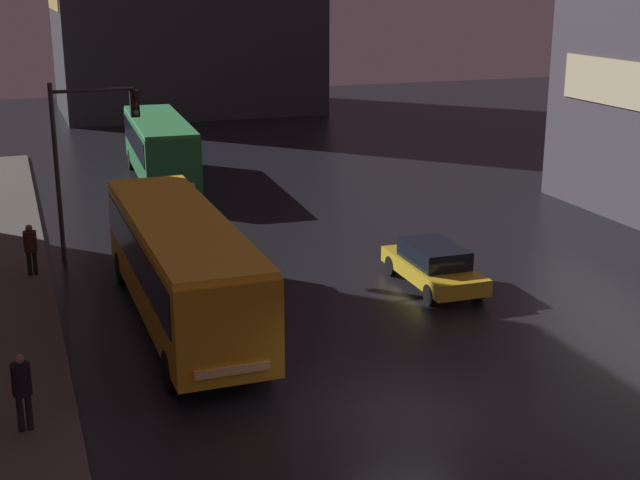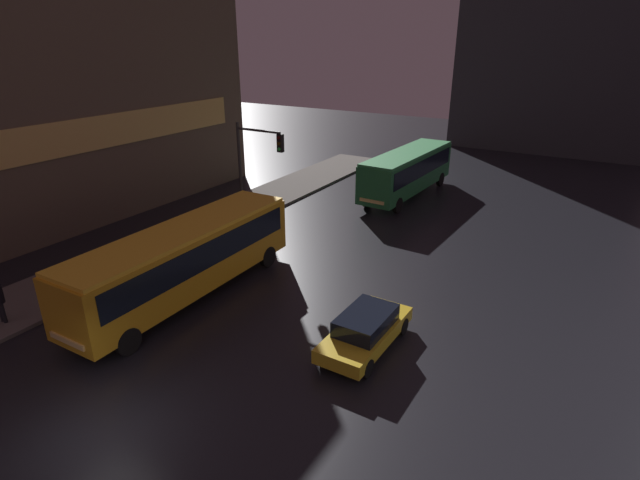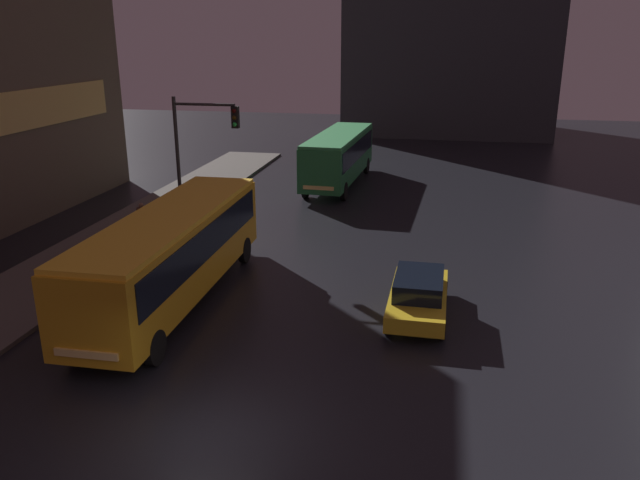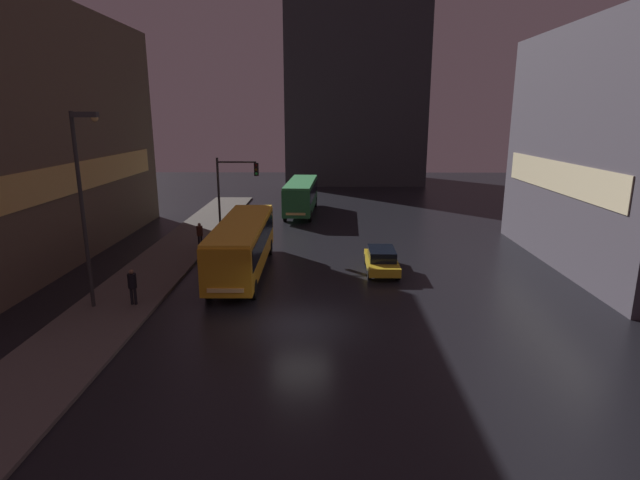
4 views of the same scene
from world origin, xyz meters
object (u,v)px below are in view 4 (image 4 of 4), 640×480
at_px(pedestrian_mid, 132,283).
at_px(street_lamp_sidewalk, 84,184).
at_px(pedestrian_near, 200,232).
at_px(bus_near, 242,242).
at_px(car_taxi, 382,260).
at_px(bus_far, 301,194).
at_px(traffic_light_main, 232,186).

xyz_separation_m(pedestrian_mid, street_lamp_sidewalk, (-1.64, -0.23, 4.76)).
xyz_separation_m(pedestrian_near, pedestrian_mid, (-0.57, -10.75, 0.04)).
distance_m(bus_near, pedestrian_near, 6.70).
bearing_deg(bus_near, car_taxi, -177.20).
bearing_deg(bus_far, street_lamp_sidewalk, 72.82).
distance_m(bus_far, pedestrian_mid, 24.52).
bearing_deg(street_lamp_sidewalk, bus_near, 42.50).
bearing_deg(pedestrian_mid, pedestrian_near, 98.21).
height_order(bus_far, car_taxi, bus_far).
distance_m(car_taxi, pedestrian_near, 12.91).
xyz_separation_m(car_taxi, traffic_light_main, (-9.83, 6.59, 3.39)).
bearing_deg(bus_near, traffic_light_main, -76.62).
relative_size(bus_near, pedestrian_near, 6.60).
relative_size(bus_near, car_taxi, 2.55).
xyz_separation_m(car_taxi, street_lamp_sidewalk, (-14.12, -6.02, 5.24)).
relative_size(car_taxi, traffic_light_main, 0.72).
relative_size(pedestrian_mid, traffic_light_main, 0.29).
bearing_deg(car_taxi, pedestrian_near, -21.87).
xyz_separation_m(bus_far, street_lamp_sidewalk, (-8.57, -23.75, 4.07)).
distance_m(car_taxi, traffic_light_main, 12.31).
xyz_separation_m(car_taxi, pedestrian_mid, (-12.48, -5.79, 0.48)).
bearing_deg(traffic_light_main, street_lamp_sidewalk, -108.78).
bearing_deg(traffic_light_main, bus_far, 68.97).
relative_size(bus_far, pedestrian_mid, 5.84).
height_order(bus_near, traffic_light_main, traffic_light_main).
xyz_separation_m(bus_near, pedestrian_near, (-3.84, 5.44, -0.74)).
relative_size(bus_far, street_lamp_sidewalk, 1.13).
bearing_deg(bus_near, street_lamp_sidewalk, 41.90).
height_order(traffic_light_main, street_lamp_sidewalk, street_lamp_sidewalk).
height_order(bus_far, traffic_light_main, traffic_light_main).
bearing_deg(car_taxi, pedestrian_mid, 25.64).
relative_size(pedestrian_near, street_lamp_sidewalk, 0.19).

